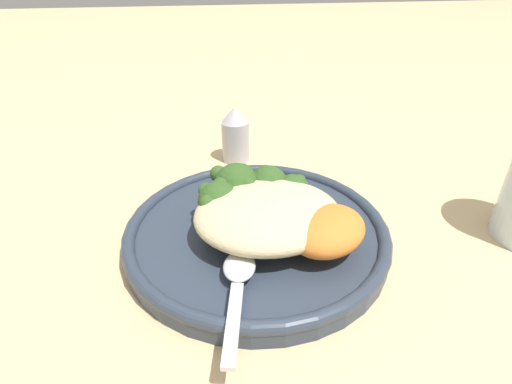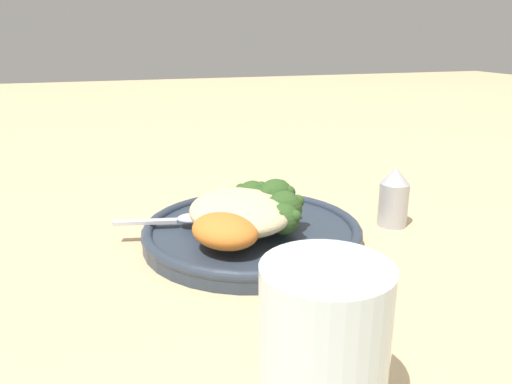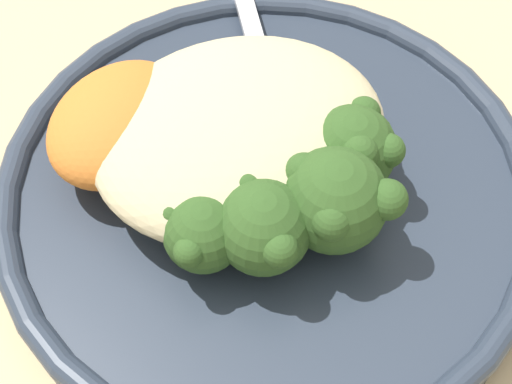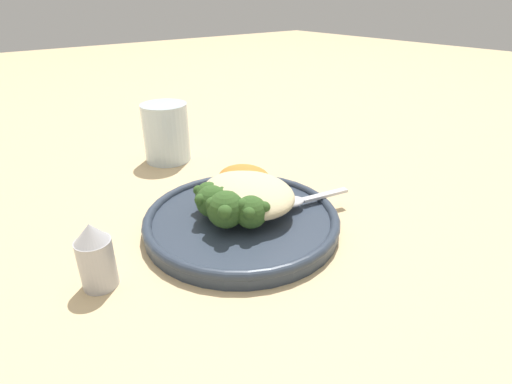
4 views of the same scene
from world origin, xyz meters
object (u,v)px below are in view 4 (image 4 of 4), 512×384
at_px(broccoli_stalk_3, 250,210).
at_px(salt_shaker, 95,256).
at_px(water_glass, 166,133).
at_px(sweet_potato_chunk_0, 250,188).
at_px(spoon, 300,200).
at_px(quinoa_mound, 248,194).
at_px(broccoli_stalk_1, 219,200).
at_px(broccoli_stalk_2, 229,209).
at_px(sweet_potato_chunk_1, 244,178).
at_px(plate, 240,221).
at_px(broccoli_stalk_0, 217,195).

distance_m(broccoli_stalk_3, salt_shaker, 0.17).
bearing_deg(water_glass, sweet_potato_chunk_0, -1.57).
bearing_deg(spoon, quinoa_mound, 162.06).
height_order(broccoli_stalk_1, salt_shaker, salt_shaker).
distance_m(broccoli_stalk_2, sweet_potato_chunk_1, 0.10).
bearing_deg(broccoli_stalk_1, plate, 140.12).
xyz_separation_m(broccoli_stalk_2, sweet_potato_chunk_0, (-0.03, 0.06, -0.00)).
height_order(sweet_potato_chunk_0, spoon, sweet_potato_chunk_0).
bearing_deg(quinoa_mound, broccoli_stalk_1, -104.08).
distance_m(plate, salt_shaker, 0.17).
relative_size(broccoli_stalk_0, sweet_potato_chunk_1, 1.11).
bearing_deg(broccoli_stalk_3, quinoa_mound, 176.22).
height_order(broccoli_stalk_1, broccoli_stalk_2, broccoli_stalk_2).
distance_m(quinoa_mound, broccoli_stalk_2, 0.05).
relative_size(broccoli_stalk_0, spoon, 0.75).
bearing_deg(broccoli_stalk_1, spoon, 156.84).
xyz_separation_m(quinoa_mound, sweet_potato_chunk_1, (-0.04, 0.03, -0.00)).
distance_m(broccoli_stalk_1, salt_shaker, 0.15).
bearing_deg(broccoli_stalk_1, sweet_potato_chunk_0, -175.25).
bearing_deg(sweet_potato_chunk_0, broccoli_stalk_3, -38.10).
bearing_deg(plate, sweet_potato_chunk_1, 138.45).
relative_size(quinoa_mound, spoon, 1.20).
distance_m(broccoli_stalk_2, water_glass, 0.28).
xyz_separation_m(broccoli_stalk_2, water_glass, (-0.28, 0.06, 0.01)).
bearing_deg(salt_shaker, spoon, 83.60).
xyz_separation_m(broccoli_stalk_0, water_glass, (-0.23, 0.05, 0.01)).
bearing_deg(broccoli_stalk_3, sweet_potato_chunk_1, 176.99).
distance_m(sweet_potato_chunk_0, water_glass, 0.24).
bearing_deg(plate, broccoli_stalk_2, -59.64).
bearing_deg(spoon, broccoli_stalk_1, 167.65).
bearing_deg(broccoli_stalk_1, sweet_potato_chunk_1, -150.52).
xyz_separation_m(broccoli_stalk_1, water_glass, (-0.24, 0.06, 0.01)).
height_order(broccoli_stalk_2, salt_shaker, salt_shaker).
distance_m(quinoa_mound, broccoli_stalk_0, 0.04).
distance_m(broccoli_stalk_0, water_glass, 0.23).
bearing_deg(sweet_potato_chunk_1, salt_shaker, -77.29).
bearing_deg(sweet_potato_chunk_1, spoon, 21.64).
height_order(plate, sweet_potato_chunk_1, sweet_potato_chunk_1).
relative_size(broccoli_stalk_1, sweet_potato_chunk_0, 1.31).
distance_m(plate, broccoli_stalk_1, 0.04).
bearing_deg(plate, broccoli_stalk_1, -130.86).
height_order(sweet_potato_chunk_0, sweet_potato_chunk_1, sweet_potato_chunk_0).
distance_m(broccoli_stalk_3, water_glass, 0.29).
height_order(plate, broccoli_stalk_3, broccoli_stalk_3).
relative_size(plate, quinoa_mound, 1.90).
bearing_deg(water_glass, quinoa_mound, -4.60).
bearing_deg(broccoli_stalk_1, broccoli_stalk_3, 108.38).
distance_m(broccoli_stalk_0, sweet_potato_chunk_1, 0.06).
height_order(quinoa_mound, broccoli_stalk_2, broccoli_stalk_2).
height_order(spoon, water_glass, water_glass).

